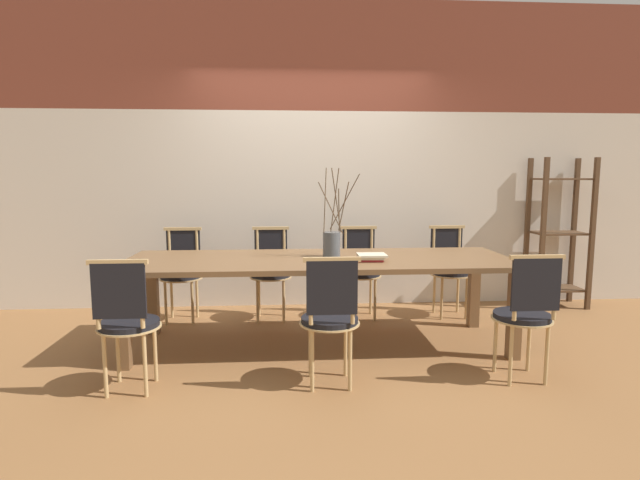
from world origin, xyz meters
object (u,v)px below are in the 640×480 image
chair_far_center (360,268)px  vase_centerpiece (332,242)px  chair_near_center (526,311)px  dining_table (320,267)px  book_stack (371,257)px  shelving_rack (559,233)px

chair_far_center → vase_centerpiece: vase_centerpiece is taller
chair_near_center → chair_far_center: bearing=118.3°
chair_far_center → vase_centerpiece: size_ratio=1.22×
dining_table → vase_centerpiece: size_ratio=4.27×
chair_near_center → book_stack: (-0.95, 0.68, 0.27)m
dining_table → vase_centerpiece: bearing=32.3°
chair_far_center → shelving_rack: bearing=-173.1°
shelving_rack → chair_near_center: bearing=-124.0°
dining_table → chair_near_center: chair_near_center is taller
book_stack → shelving_rack: (2.24, 1.23, 0.03)m
chair_far_center → book_stack: chair_far_center is taller
shelving_rack → vase_centerpiece: bearing=-158.0°
chair_far_center → shelving_rack: size_ratio=0.57×
vase_centerpiece → shelving_rack: bearing=22.0°
vase_centerpiece → shelving_rack: shelving_rack is taller
shelving_rack → dining_table: bearing=-157.5°
dining_table → book_stack: bearing=-20.2°
book_stack → chair_near_center: bearing=-35.6°
dining_table → vase_centerpiece: (0.10, 0.06, 0.19)m
dining_table → chair_far_center: chair_far_center is taller
dining_table → chair_near_center: 1.58m
chair_far_center → book_stack: bearing=86.3°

